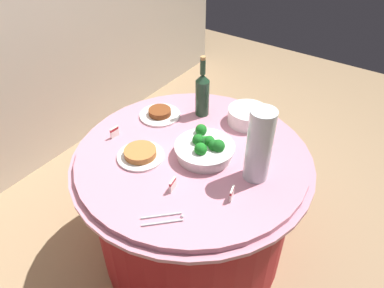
% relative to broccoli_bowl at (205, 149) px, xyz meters
% --- Properties ---
extents(ground_plane, '(6.00, 6.00, 0.00)m').
position_rel_broccoli_bowl_xyz_m(ground_plane, '(-0.01, 0.06, -0.78)').
color(ground_plane, '#9E7F5B').
extents(buffet_table, '(1.16, 1.16, 0.74)m').
position_rel_broccoli_bowl_xyz_m(buffet_table, '(-0.01, 0.06, -0.41)').
color(buffet_table, maroon).
rests_on(buffet_table, ground_plane).
extents(broccoli_bowl, '(0.28, 0.28, 0.11)m').
position_rel_broccoli_bowl_xyz_m(broccoli_bowl, '(0.00, 0.00, 0.00)').
color(broccoli_bowl, white).
rests_on(broccoli_bowl, buffet_table).
extents(plate_stack, '(0.21, 0.21, 0.08)m').
position_rel_broccoli_bowl_xyz_m(plate_stack, '(0.36, -0.03, -0.00)').
color(plate_stack, white).
rests_on(plate_stack, buffet_table).
extents(wine_bottle, '(0.07, 0.07, 0.34)m').
position_rel_broccoli_bowl_xyz_m(wine_bottle, '(0.29, 0.21, 0.09)').
color(wine_bottle, '#1D3C25').
rests_on(wine_bottle, buffet_table).
extents(decorative_fruit_vase, '(0.11, 0.11, 0.34)m').
position_rel_broccoli_bowl_xyz_m(decorative_fruit_vase, '(0.01, -0.26, 0.12)').
color(decorative_fruit_vase, silver).
rests_on(decorative_fruit_vase, buffet_table).
extents(serving_tongs, '(0.14, 0.14, 0.01)m').
position_rel_broccoli_bowl_xyz_m(serving_tongs, '(-0.41, -0.08, -0.04)').
color(serving_tongs, silver).
rests_on(serving_tongs, buffet_table).
extents(food_plate_peanuts, '(0.22, 0.22, 0.04)m').
position_rel_broccoli_bowl_xyz_m(food_plate_peanuts, '(-0.18, 0.24, -0.02)').
color(food_plate_peanuts, white).
rests_on(food_plate_peanuts, buffet_table).
extents(food_plate_stir_fry, '(0.22, 0.22, 0.04)m').
position_rel_broccoli_bowl_xyz_m(food_plate_stir_fry, '(0.14, 0.38, -0.03)').
color(food_plate_stir_fry, white).
rests_on(food_plate_stir_fry, buffet_table).
extents(label_placard_front, '(0.05, 0.02, 0.05)m').
position_rel_broccoli_bowl_xyz_m(label_placard_front, '(-0.17, -0.24, -0.01)').
color(label_placard_front, white).
rests_on(label_placard_front, buffet_table).
extents(label_placard_mid, '(0.05, 0.01, 0.05)m').
position_rel_broccoli_bowl_xyz_m(label_placard_mid, '(-0.13, 0.45, -0.01)').
color(label_placard_mid, white).
rests_on(label_placard_mid, buffet_table).
extents(label_placard_rear, '(0.05, 0.02, 0.05)m').
position_rel_broccoli_bowl_xyz_m(label_placard_rear, '(-0.26, -0.01, -0.01)').
color(label_placard_rear, white).
rests_on(label_placard_rear, buffet_table).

